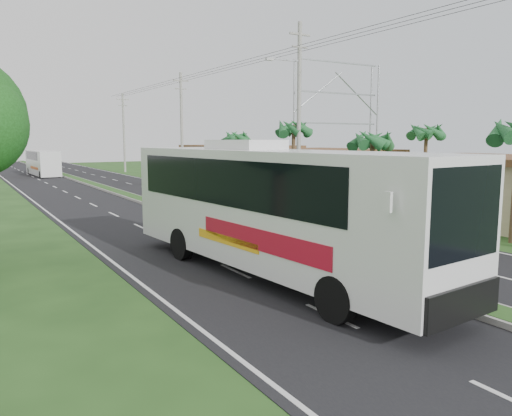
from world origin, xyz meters
TOP-DOWN VIEW (x-y plane):
  - ground at (0.00, 0.00)m, footprint 180.00×180.00m
  - road_asphalt at (0.00, 20.00)m, footprint 14.00×160.00m
  - median_strip at (0.00, 20.00)m, footprint 1.20×160.00m
  - lane_edge_left at (-6.70, 20.00)m, footprint 0.12×160.00m
  - lane_edge_right at (6.70, 20.00)m, footprint 0.12×160.00m
  - shop_mid at (14.00, 22.00)m, footprint 7.60×10.60m
  - shop_far at (14.00, 36.00)m, footprint 8.60×11.60m
  - palm_verge_b at (9.40, 12.00)m, footprint 2.40×2.40m
  - palm_verge_c at (8.80, 19.00)m, footprint 2.40×2.40m
  - palm_verge_d at (9.30, 28.00)m, footprint 2.40×2.40m
  - palm_behind_shop at (17.50, 15.00)m, footprint 2.40×2.40m
  - utility_pole_b at (8.47, 18.00)m, footprint 3.20×0.28m
  - utility_pole_c at (8.50, 38.00)m, footprint 1.60×0.28m
  - utility_pole_d at (8.50, 58.00)m, footprint 1.60×0.28m
  - billboard_lattice at (22.00, 30.00)m, footprint 10.18×1.18m
  - coach_bus_main at (-2.78, 4.09)m, footprint 4.00×13.84m
  - coach_bus_far at (-2.13, 56.40)m, footprint 2.58×10.50m
  - motorcyclist at (-2.00, 9.86)m, footprint 1.92×0.94m

SIDE VIEW (x-z plane):
  - ground at x=0.00m, z-range 0.00..0.00m
  - lane_edge_left at x=-6.70m, z-range 0.00..0.00m
  - lane_edge_right at x=6.70m, z-range 0.00..0.00m
  - road_asphalt at x=0.00m, z-range 0.00..0.02m
  - median_strip at x=0.00m, z-range 0.01..0.20m
  - motorcyclist at x=-2.00m, z-range -0.33..2.07m
  - coach_bus_far at x=-2.13m, z-range 0.20..3.24m
  - shop_mid at x=14.00m, z-range 0.02..3.69m
  - shop_far at x=14.00m, z-range 0.02..3.84m
  - coach_bus_main at x=-2.78m, z-range 0.22..4.63m
  - palm_verge_b at x=9.40m, z-range 1.83..6.88m
  - palm_verge_d at x=9.30m, z-range 1.92..7.17m
  - palm_behind_shop at x=17.50m, z-range 2.11..7.76m
  - palm_verge_c at x=8.80m, z-range 2.20..8.05m
  - utility_pole_d at x=8.50m, z-range 0.17..10.67m
  - utility_pole_c at x=8.50m, z-range 0.17..11.17m
  - utility_pole_b at x=8.47m, z-range 0.26..12.26m
  - billboard_lattice at x=22.00m, z-range 0.79..12.86m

